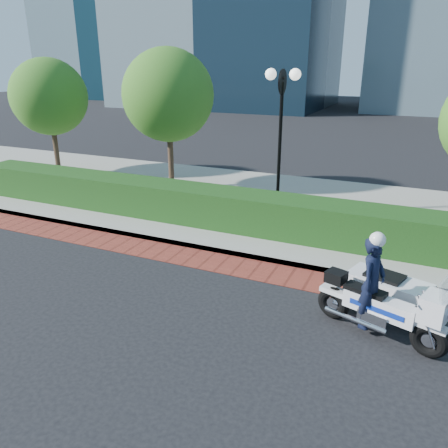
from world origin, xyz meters
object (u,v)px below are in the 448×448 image
at_px(lamppost, 281,120).
at_px(police_motorcycle, 383,294).
at_px(tree_a, 49,97).
at_px(tree_b, 168,95).

height_order(lamppost, police_motorcycle, lamppost).
bearing_deg(lamppost, police_motorcycle, -54.39).
xyz_separation_m(tree_a, police_motorcycle, (13.51, -6.20, -2.57)).
bearing_deg(tree_a, lamppost, -7.41).
relative_size(tree_b, police_motorcycle, 2.14).
relative_size(lamppost, tree_b, 0.86).
distance_m(tree_b, police_motorcycle, 10.51).
bearing_deg(police_motorcycle, lamppost, 143.69).
distance_m(lamppost, tree_a, 10.09).
bearing_deg(tree_a, tree_b, 0.00).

